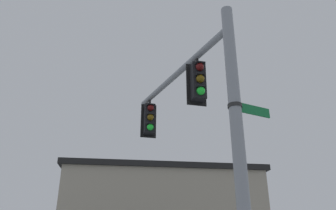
% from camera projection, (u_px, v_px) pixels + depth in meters
% --- Properties ---
extents(signal_pole, '(0.27, 0.27, 7.54)m').
position_uv_depth(signal_pole, '(240.00, 159.00, 6.64)').
color(signal_pole, gray).
rests_on(signal_pole, ground).
extents(mast_arm, '(1.35, 5.01, 0.19)m').
position_uv_depth(mast_arm, '(177.00, 74.00, 9.99)').
color(mast_arm, gray).
extents(traffic_light_nearest_pole, '(0.54, 0.49, 1.31)m').
position_uv_depth(traffic_light_nearest_pole, '(198.00, 81.00, 8.73)').
color(traffic_light_nearest_pole, black).
extents(traffic_light_mid_inner, '(0.54, 0.49, 1.31)m').
position_uv_depth(traffic_light_mid_inner, '(150.00, 119.00, 11.29)').
color(traffic_light_mid_inner, black).
extents(street_name_sign, '(1.11, 0.40, 0.22)m').
position_uv_depth(street_name_sign, '(243.00, 108.00, 7.21)').
color(street_name_sign, '#147238').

